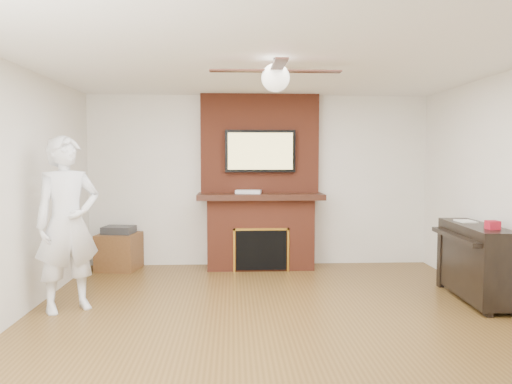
{
  "coord_description": "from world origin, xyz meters",
  "views": [
    {
      "loc": [
        -0.4,
        -4.6,
        1.59
      ],
      "look_at": [
        -0.14,
        0.9,
        1.21
      ],
      "focal_mm": 35.0,
      "sensor_mm": 36.0,
      "label": 1
    }
  ],
  "objects_px": {
    "person": "(68,224)",
    "fireplace": "(260,199)",
    "side_table": "(119,250)",
    "piano": "(474,260)"
  },
  "relations": [
    {
      "from": "person",
      "to": "fireplace",
      "type": "bearing_deg",
      "value": 7.31
    },
    {
      "from": "side_table",
      "to": "piano",
      "type": "xyz_separation_m",
      "value": [
        4.3,
        -1.72,
        0.17
      ]
    },
    {
      "from": "piano",
      "to": "fireplace",
      "type": "bearing_deg",
      "value": 145.54
    },
    {
      "from": "fireplace",
      "to": "side_table",
      "type": "height_order",
      "value": "fireplace"
    },
    {
      "from": "side_table",
      "to": "piano",
      "type": "height_order",
      "value": "piano"
    },
    {
      "from": "person",
      "to": "piano",
      "type": "bearing_deg",
      "value": -33.51
    },
    {
      "from": "fireplace",
      "to": "side_table",
      "type": "bearing_deg",
      "value": -178.09
    },
    {
      "from": "person",
      "to": "piano",
      "type": "xyz_separation_m",
      "value": [
        4.39,
        0.17,
        -0.45
      ]
    },
    {
      "from": "person",
      "to": "piano",
      "type": "distance_m",
      "value": 4.42
    },
    {
      "from": "fireplace",
      "to": "piano",
      "type": "relative_size",
      "value": 1.9
    }
  ]
}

